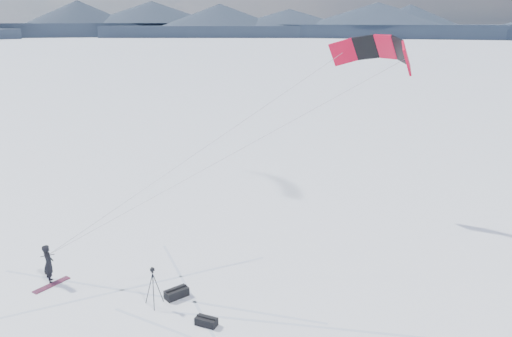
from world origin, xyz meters
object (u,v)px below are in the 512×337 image
object	(u,v)px
snowkiter	(51,282)
gear_bag_b	(206,321)
gear_bag_a	(177,293)
snowboard	(52,285)
tripod	(153,281)

from	to	relation	value
snowkiter	gear_bag_b	distance (m)	7.44
snowkiter	gear_bag_a	size ratio (longest dim) A/B	1.63
snowkiter	gear_bag_b	xyz separation A→B (m)	(5.63, -4.86, 0.16)
snowboard	tripod	distance (m)	4.85
snowboard	gear_bag_b	size ratio (longest dim) A/B	1.88
gear_bag_a	snowboard	bearing A→B (deg)	131.15
tripod	gear_bag_a	bearing A→B (deg)	-3.46
snowkiter	snowboard	xyz separation A→B (m)	(0.06, -0.33, 0.02)
snowboard	gear_bag_b	xyz separation A→B (m)	(5.58, -4.54, 0.13)
gear_bag_b	tripod	bearing A→B (deg)	171.28
snowboard	gear_bag_a	xyz separation A→B (m)	(4.81, -2.36, 0.16)
snowkiter	gear_bag_b	bearing A→B (deg)	-145.37
snowboard	gear_bag_b	world-z (taller)	gear_bag_b
snowboard	tripod	world-z (taller)	tripod
snowkiter	gear_bag_a	world-z (taller)	snowkiter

